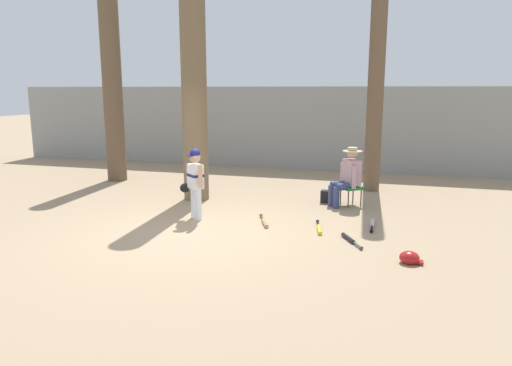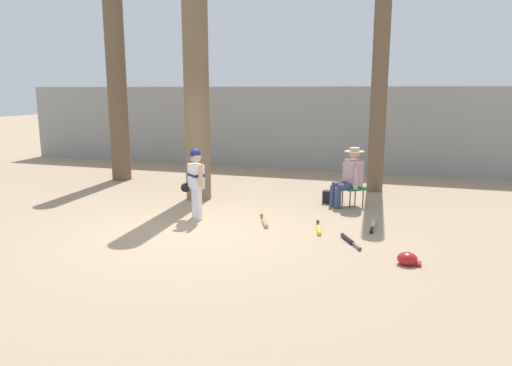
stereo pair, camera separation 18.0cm
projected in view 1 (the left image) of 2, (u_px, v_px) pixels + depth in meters
The scene contains 14 objects.
ground_plane at pixel (193, 232), 7.95m from camera, with size 60.00×60.00×0.00m, color #9E8466.
concrete_back_wall at pixel (285, 128), 14.20m from camera, with size 18.00×0.36×2.42m, color gray.
tree_near_player at pixel (194, 98), 9.95m from camera, with size 0.86×0.86×5.21m.
tree_behind_spectator at pixel (377, 72), 10.74m from camera, with size 0.55×0.55×6.04m.
young_ballplayer at pixel (195, 179), 8.64m from camera, with size 0.58×0.43×1.31m.
folding_stool at pixel (351, 188), 9.73m from camera, with size 0.56×0.56×0.41m.
seated_spectator at pixel (347, 175), 9.64m from camera, with size 0.65×0.60×1.20m.
handbag_beside_stool at pixel (329, 197), 10.00m from camera, with size 0.34×0.18×0.26m, color black.
tree_far_left at pixel (113, 96), 12.10m from camera, with size 0.66×0.66×4.97m.
bat_wood_tan at pixel (264, 222), 8.44m from camera, with size 0.35×0.71×0.07m.
bat_black_composite at pixel (350, 239), 7.48m from camera, with size 0.40×0.66×0.07m.
bat_aluminum_silver at pixel (372, 224), 8.31m from camera, with size 0.07×0.71×0.07m.
bat_yellow_trainer at pixel (319, 229), 8.04m from camera, with size 0.22×0.74×0.07m.
batting_helmet_red at pixel (410, 258), 6.53m from camera, with size 0.32×0.25×0.19m.
Camera 1 is at (3.15, -7.04, 2.36)m, focal length 33.40 mm.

